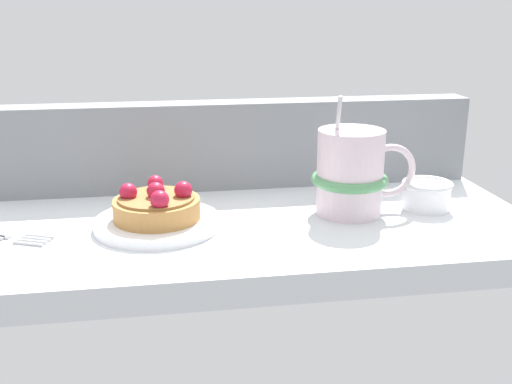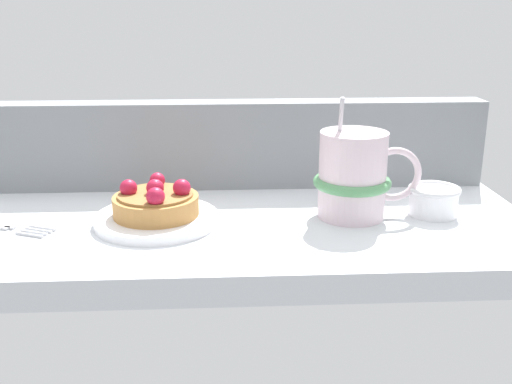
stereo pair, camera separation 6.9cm
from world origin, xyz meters
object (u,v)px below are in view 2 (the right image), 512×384
object	(u,v)px
raspberry_tart	(157,202)
sugar_bowl	(433,198)
dessert_plate	(157,220)
coffee_mug	(355,176)

from	to	relation	value
raspberry_tart	sugar_bowl	size ratio (longest dim) A/B	1.58
dessert_plate	coffee_mug	size ratio (longest dim) A/B	0.99
raspberry_tart	sugar_bowl	xyz separation A→B (cm)	(32.22, 1.80, -0.71)
raspberry_tart	sugar_bowl	bearing A→B (deg)	3.20
coffee_mug	sugar_bowl	size ratio (longest dim) A/B	2.31
dessert_plate	sugar_bowl	size ratio (longest dim) A/B	2.29
raspberry_tart	coffee_mug	xyz separation A→B (cm)	(22.65, 1.27, 2.35)
sugar_bowl	coffee_mug	bearing A→B (deg)	-176.82
dessert_plate	coffee_mug	bearing A→B (deg)	3.14
raspberry_tart	coffee_mug	bearing A→B (deg)	3.21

